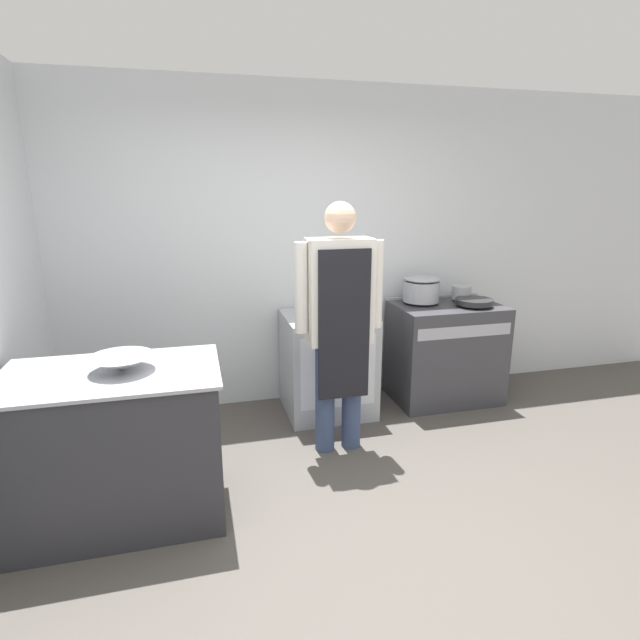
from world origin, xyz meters
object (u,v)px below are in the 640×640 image
saute_pan (474,301)px  fridge_unit (328,364)px  sauce_pot (461,292)px  stock_pot (422,288)px  stove (445,352)px  person_cook (339,315)px  mixing_bowl (122,363)px

saute_pan → fridge_unit: bearing=174.6°
sauce_pot → fridge_unit: bearing=-175.6°
fridge_unit → stock_pot: 1.06m
stock_pot → saute_pan: stock_pot is taller
stock_pot → stove: bearing=-27.9°
person_cook → saute_pan: person_cook is taller
stove → stock_pot: bearing=152.1°
sauce_pot → mixing_bowl: bearing=-156.8°
fridge_unit → stock_pot: bearing=6.4°
stove → mixing_bowl: bearing=-157.4°
person_cook → sauce_pot: (1.36, 0.74, -0.06)m
stove → stock_pot: stock_pot is taller
stove → mixing_bowl: 2.81m
fridge_unit → mixing_bowl: mixing_bowl is taller
saute_pan → sauce_pot: bearing=90.0°
fridge_unit → person_cook: person_cook is taller
fridge_unit → mixing_bowl: bearing=-143.7°
saute_pan → sauce_pot: size_ratio=1.85×
stock_pot → saute_pan: bearing=-29.0°
person_cook → stove: bearing=28.1°
mixing_bowl → sauce_pot: sauce_pot is taller
stove → saute_pan: size_ratio=2.92×
mixing_bowl → saute_pan: bearing=19.3°
person_cook → saute_pan: bearing=20.9°
stock_pot → saute_pan: size_ratio=1.00×
person_cook → stock_pot: bearing=37.3°
sauce_pot → stove: bearing=-149.2°
stove → fridge_unit: 1.09m
saute_pan → mixing_bowl: bearing=-160.7°
stove → fridge_unit: (-1.09, 0.01, -0.01)m
stock_pot → person_cook: bearing=-142.7°
sauce_pot → stock_pot: bearing=180.0°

